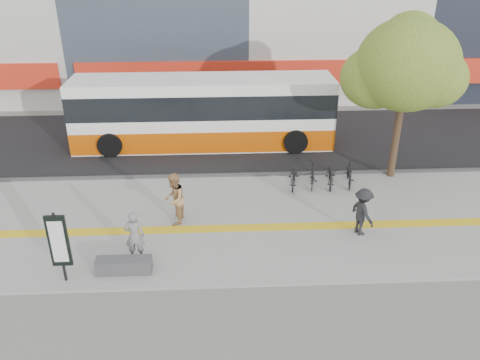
{
  "coord_description": "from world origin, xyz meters",
  "views": [
    {
      "loc": [
        0.19,
        -12.79,
        8.81
      ],
      "look_at": [
        0.92,
        2.0,
        1.38
      ],
      "focal_mm": 36.38,
      "sensor_mm": 36.0,
      "label": 1
    }
  ],
  "objects_px": {
    "signboard": "(59,242)",
    "bus": "(203,114)",
    "pedestrian_dark": "(363,212)",
    "pedestrian_tan": "(174,199)",
    "seated_woman": "(135,236)",
    "bench": "(124,265)",
    "street_tree": "(405,66)"
  },
  "relations": [
    {
      "from": "bus",
      "to": "pedestrian_dark",
      "type": "height_order",
      "value": "bus"
    },
    {
      "from": "signboard",
      "to": "seated_woman",
      "type": "distance_m",
      "value": 2.15
    },
    {
      "from": "seated_woman",
      "to": "pedestrian_dark",
      "type": "relative_size",
      "value": 0.99
    },
    {
      "from": "signboard",
      "to": "seated_woman",
      "type": "bearing_deg",
      "value": 27.03
    },
    {
      "from": "seated_woman",
      "to": "bus",
      "type": "bearing_deg",
      "value": -101.73
    },
    {
      "from": "pedestrian_dark",
      "to": "street_tree",
      "type": "bearing_deg",
      "value": -49.16
    },
    {
      "from": "street_tree",
      "to": "pedestrian_dark",
      "type": "height_order",
      "value": "street_tree"
    },
    {
      "from": "pedestrian_tan",
      "to": "street_tree",
      "type": "bearing_deg",
      "value": 119.28
    },
    {
      "from": "seated_woman",
      "to": "pedestrian_dark",
      "type": "bearing_deg",
      "value": -171.55
    },
    {
      "from": "signboard",
      "to": "street_tree",
      "type": "bearing_deg",
      "value": 29.07
    },
    {
      "from": "seated_woman",
      "to": "pedestrian_dark",
      "type": "distance_m",
      "value": 7.2
    },
    {
      "from": "bench",
      "to": "signboard",
      "type": "relative_size",
      "value": 0.73
    },
    {
      "from": "bench",
      "to": "pedestrian_dark",
      "type": "bearing_deg",
      "value": 12.94
    },
    {
      "from": "pedestrian_tan",
      "to": "seated_woman",
      "type": "bearing_deg",
      "value": -19.04
    },
    {
      "from": "pedestrian_dark",
      "to": "signboard",
      "type": "bearing_deg",
      "value": 82.32
    },
    {
      "from": "signboard",
      "to": "bus",
      "type": "distance_m",
      "value": 10.69
    },
    {
      "from": "pedestrian_tan",
      "to": "bench",
      "type": "bearing_deg",
      "value": -18.0
    },
    {
      "from": "pedestrian_tan",
      "to": "pedestrian_dark",
      "type": "distance_m",
      "value": 6.18
    },
    {
      "from": "signboard",
      "to": "street_tree",
      "type": "distance_m",
      "value": 13.4
    },
    {
      "from": "street_tree",
      "to": "pedestrian_tan",
      "type": "xyz_separation_m",
      "value": [
        -8.48,
        -3.34,
        -3.53
      ]
    },
    {
      "from": "bench",
      "to": "signboard",
      "type": "xyz_separation_m",
      "value": [
        -1.6,
        -0.31,
        1.06
      ]
    },
    {
      "from": "bench",
      "to": "pedestrian_dark",
      "type": "distance_m",
      "value": 7.61
    },
    {
      "from": "signboard",
      "to": "pedestrian_dark",
      "type": "xyz_separation_m",
      "value": [
        8.99,
        2.0,
        -0.48
      ]
    },
    {
      "from": "signboard",
      "to": "bus",
      "type": "height_order",
      "value": "bus"
    },
    {
      "from": "bench",
      "to": "bus",
      "type": "xyz_separation_m",
      "value": [
        2.16,
        9.7,
        1.23
      ]
    },
    {
      "from": "pedestrian_tan",
      "to": "pedestrian_dark",
      "type": "height_order",
      "value": "pedestrian_tan"
    },
    {
      "from": "street_tree",
      "to": "pedestrian_dark",
      "type": "xyz_separation_m",
      "value": [
        -2.39,
        -4.32,
        -3.62
      ]
    },
    {
      "from": "pedestrian_tan",
      "to": "signboard",
      "type": "bearing_deg",
      "value": -36.31
    },
    {
      "from": "signboard",
      "to": "pedestrian_tan",
      "type": "bearing_deg",
      "value": 45.89
    },
    {
      "from": "signboard",
      "to": "seated_woman",
      "type": "xyz_separation_m",
      "value": [
        1.87,
        0.95,
        -0.48
      ]
    },
    {
      "from": "signboard",
      "to": "street_tree",
      "type": "xyz_separation_m",
      "value": [
        11.38,
        6.33,
        3.15
      ]
    },
    {
      "from": "bench",
      "to": "pedestrian_tan",
      "type": "distance_m",
      "value": 3.06
    }
  ]
}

